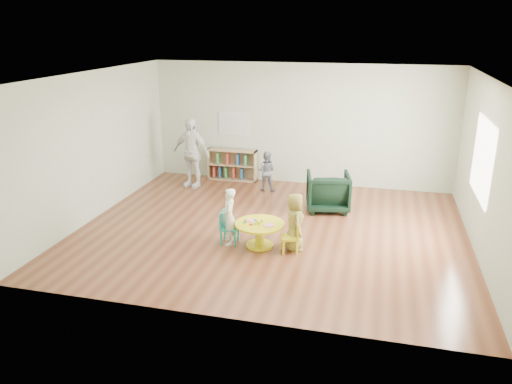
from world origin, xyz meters
TOP-DOWN VIEW (x-y plane):
  - room at (0.01, 0.00)m, footprint 7.10×7.00m
  - activity_table at (-0.04, -0.74)m, footprint 0.84×0.84m
  - kid_chair_left at (-0.62, -0.74)m, footprint 0.32×0.32m
  - kid_chair_right at (0.53, -0.83)m, footprint 0.35×0.35m
  - bookshelf at (-1.61, 2.86)m, footprint 1.20×0.30m
  - alphabet_poster at (-1.60, 2.98)m, footprint 0.74×0.01m
  - armchair at (0.88, 1.31)m, footprint 0.99×1.01m
  - child_left at (-0.58, -0.78)m, footprint 0.33×0.41m
  - child_right at (0.55, -0.72)m, footprint 0.46×0.56m
  - toddler at (-0.62, 2.22)m, footprint 0.45×0.35m
  - adult_caretaker at (-2.37, 2.10)m, footprint 1.01×0.60m

SIDE VIEW (x-z plane):
  - kid_chair_right at x=0.53m, z-range 0.02..0.54m
  - activity_table at x=-0.04m, z-range 0.06..0.53m
  - kid_chair_left at x=-0.62m, z-range 0.02..0.59m
  - bookshelf at x=-1.61m, z-range -0.01..0.74m
  - armchair at x=0.88m, z-range 0.00..0.78m
  - toddler at x=-0.62m, z-range 0.00..0.92m
  - child_right at x=0.55m, z-range 0.00..0.99m
  - child_left at x=-0.58m, z-range 0.00..1.00m
  - adult_caretaker at x=-2.37m, z-range 0.00..1.62m
  - alphabet_poster at x=-1.60m, z-range 1.08..1.62m
  - room at x=0.01m, z-range 0.49..3.29m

